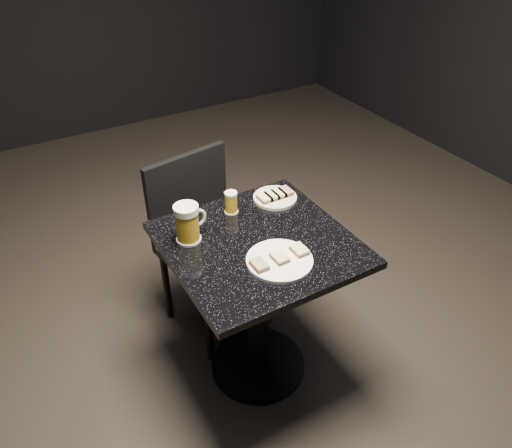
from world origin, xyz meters
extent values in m
plane|color=black|center=(0.00, 0.00, 0.00)|extent=(6.00, 6.00, 0.00)
cylinder|color=white|center=(0.00, -0.15, 0.76)|extent=(0.25, 0.25, 0.01)
cylinder|color=silver|center=(0.22, 0.23, 0.76)|extent=(0.19, 0.19, 0.01)
cylinder|color=black|center=(0.00, 0.00, 0.01)|extent=(0.44, 0.44, 0.03)
cylinder|color=black|center=(0.00, 0.00, 0.37)|extent=(0.10, 0.10, 0.69)
cube|color=black|center=(0.00, 0.00, 0.73)|extent=(0.70, 0.70, 0.03)
cylinder|color=silver|center=(-0.23, 0.14, 0.76)|extent=(0.10, 0.10, 0.01)
cylinder|color=gold|center=(-0.23, 0.14, 0.82)|extent=(0.09, 0.09, 0.12)
cylinder|color=white|center=(-0.23, 0.14, 0.89)|extent=(0.10, 0.10, 0.03)
torus|color=silver|center=(-0.18, 0.17, 0.82)|extent=(0.08, 0.01, 0.08)
cylinder|color=silver|center=(0.00, 0.23, 0.75)|extent=(0.06, 0.06, 0.01)
cylinder|color=gold|center=(0.00, 0.23, 0.80)|extent=(0.05, 0.05, 0.08)
cylinder|color=white|center=(0.00, 0.23, 0.84)|extent=(0.05, 0.05, 0.01)
cube|color=black|center=(-0.02, 0.37, 0.45)|extent=(0.50, 0.50, 0.04)
cylinder|color=black|center=(-0.17, 0.16, 0.21)|extent=(0.03, 0.03, 0.43)
cylinder|color=black|center=(0.19, 0.22, 0.21)|extent=(0.03, 0.03, 0.43)
cylinder|color=black|center=(-0.24, 0.52, 0.21)|extent=(0.03, 0.03, 0.43)
cylinder|color=black|center=(0.13, 0.58, 0.21)|extent=(0.03, 0.03, 0.43)
cube|color=black|center=(-0.06, 0.57, 0.67)|extent=(0.43, 0.11, 0.43)
cube|color=#4C3521|center=(-0.08, -0.15, 0.77)|extent=(0.05, 0.07, 0.01)
cube|color=#8C7251|center=(-0.08, -0.15, 0.78)|extent=(0.05, 0.07, 0.01)
cube|color=#4C3521|center=(0.00, -0.15, 0.77)|extent=(0.05, 0.07, 0.01)
cube|color=beige|center=(0.00, -0.15, 0.78)|extent=(0.05, 0.07, 0.01)
cube|color=#4C3521|center=(0.09, -0.15, 0.77)|extent=(0.05, 0.07, 0.01)
cube|color=beige|center=(0.09, -0.15, 0.78)|extent=(0.05, 0.07, 0.01)
cube|color=#4C3521|center=(0.16, 0.23, 0.77)|extent=(0.05, 0.07, 0.01)
cube|color=beige|center=(0.16, 0.23, 0.78)|extent=(0.05, 0.07, 0.01)
cube|color=#4C3521|center=(0.20, 0.23, 0.77)|extent=(0.05, 0.07, 0.01)
cube|color=beige|center=(0.20, 0.23, 0.78)|extent=(0.05, 0.07, 0.01)
cube|color=#4C3521|center=(0.23, 0.23, 0.77)|extent=(0.05, 0.07, 0.01)
cube|color=beige|center=(0.23, 0.23, 0.78)|extent=(0.05, 0.07, 0.01)
cube|color=#4C3521|center=(0.27, 0.23, 0.77)|extent=(0.05, 0.07, 0.01)
cube|color=#8C7251|center=(0.27, 0.23, 0.78)|extent=(0.05, 0.07, 0.01)
camera|label=1|loc=(-0.78, -1.33, 1.93)|focal=35.00mm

